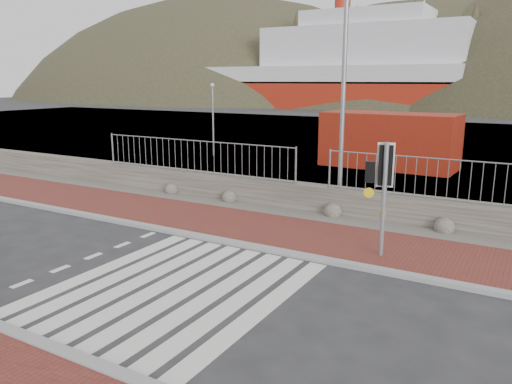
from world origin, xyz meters
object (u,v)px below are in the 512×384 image
Objects in this scene: ferry at (324,73)px; shipping_container at (389,140)px; streetlight at (349,59)px; traffic_signal_far at (383,175)px.

ferry is 7.70× the size of shipping_container.
streetlight is at bearing -66.96° from ferry.
shipping_container is (-0.96, 8.98, -3.60)m from streetlight.
shipping_container is (-3.43, 13.17, -0.73)m from traffic_signal_far.
traffic_signal_far reaches higher than shipping_container.
streetlight reaches higher than shipping_container.
traffic_signal_far is (27.87, -63.94, -3.28)m from ferry.
traffic_signal_far is 0.44× the size of shipping_container.
traffic_signal_far is at bearing -66.45° from ferry.
traffic_signal_far is at bearing -72.43° from shipping_container.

